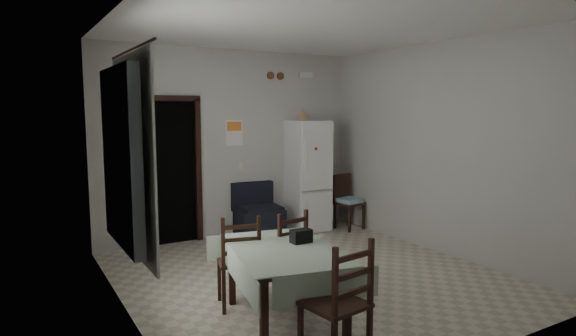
# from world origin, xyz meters

# --- Properties ---
(ground) EXTENTS (4.50, 4.50, 0.00)m
(ground) POSITION_xyz_m (0.00, 0.00, 0.00)
(ground) COLOR #BAB098
(ground) RESTS_ON ground
(ceiling) EXTENTS (4.20, 4.50, 0.02)m
(ceiling) POSITION_xyz_m (0.00, 0.00, 2.90)
(ceiling) COLOR white
(ceiling) RESTS_ON ground
(wall_back) EXTENTS (4.20, 0.02, 2.90)m
(wall_back) POSITION_xyz_m (0.00, 2.25, 1.45)
(wall_back) COLOR beige
(wall_back) RESTS_ON ground
(wall_front) EXTENTS (4.20, 0.02, 2.90)m
(wall_front) POSITION_xyz_m (0.00, -2.25, 1.45)
(wall_front) COLOR beige
(wall_front) RESTS_ON ground
(wall_left) EXTENTS (0.02, 4.50, 2.90)m
(wall_left) POSITION_xyz_m (-2.10, 0.00, 1.45)
(wall_left) COLOR beige
(wall_left) RESTS_ON ground
(wall_right) EXTENTS (0.02, 4.50, 2.90)m
(wall_right) POSITION_xyz_m (2.10, 0.00, 1.45)
(wall_right) COLOR beige
(wall_right) RESTS_ON ground
(doorway) EXTENTS (1.06, 0.52, 2.22)m
(doorway) POSITION_xyz_m (-1.05, 2.45, 1.06)
(doorway) COLOR black
(doorway) RESTS_ON ground
(window_recess) EXTENTS (0.10, 1.20, 1.60)m
(window_recess) POSITION_xyz_m (-2.15, -0.20, 1.55)
(window_recess) COLOR silver
(window_recess) RESTS_ON ground
(curtain) EXTENTS (0.02, 1.45, 1.85)m
(curtain) POSITION_xyz_m (-2.04, -0.20, 1.55)
(curtain) COLOR silver
(curtain) RESTS_ON ground
(curtain_rod) EXTENTS (0.02, 1.60, 0.02)m
(curtain_rod) POSITION_xyz_m (-2.03, -0.20, 2.50)
(curtain_rod) COLOR black
(curtain_rod) RESTS_ON ground
(calendar) EXTENTS (0.28, 0.02, 0.40)m
(calendar) POSITION_xyz_m (0.05, 2.24, 1.62)
(calendar) COLOR white
(calendar) RESTS_ON ground
(calendar_image) EXTENTS (0.24, 0.01, 0.14)m
(calendar_image) POSITION_xyz_m (0.05, 2.23, 1.72)
(calendar_image) COLOR orange
(calendar_image) RESTS_ON ground
(light_switch) EXTENTS (0.08, 0.02, 0.12)m
(light_switch) POSITION_xyz_m (0.15, 2.24, 1.10)
(light_switch) COLOR beige
(light_switch) RESTS_ON ground
(vent_left) EXTENTS (0.12, 0.03, 0.12)m
(vent_left) POSITION_xyz_m (0.70, 2.23, 2.52)
(vent_left) COLOR brown
(vent_left) RESTS_ON ground
(vent_right) EXTENTS (0.12, 0.03, 0.12)m
(vent_right) POSITION_xyz_m (0.88, 2.23, 2.52)
(vent_right) COLOR brown
(vent_right) RESTS_ON ground
(emergency_light) EXTENTS (0.25, 0.07, 0.09)m
(emergency_light) POSITION_xyz_m (1.35, 2.21, 2.55)
(emergency_light) COLOR white
(emergency_light) RESTS_ON ground
(fridge) EXTENTS (0.63, 0.63, 1.81)m
(fridge) POSITION_xyz_m (1.21, 1.93, 0.90)
(fridge) COLOR white
(fridge) RESTS_ON ground
(tan_cone) EXTENTS (0.25, 0.25, 0.19)m
(tan_cone) POSITION_xyz_m (1.14, 1.96, 1.90)
(tan_cone) COLOR tan
(tan_cone) RESTS_ON fridge
(navy_seat) EXTENTS (0.76, 0.74, 0.83)m
(navy_seat) POSITION_xyz_m (0.32, 1.93, 0.41)
(navy_seat) COLOR black
(navy_seat) RESTS_ON ground
(corner_chair) EXTENTS (0.45, 0.45, 0.90)m
(corner_chair) POSITION_xyz_m (1.83, 1.60, 0.45)
(corner_chair) COLOR black
(corner_chair) RESTS_ON ground
(dining_table) EXTENTS (1.17, 1.54, 0.72)m
(dining_table) POSITION_xyz_m (-0.90, -0.96, 0.36)
(dining_table) COLOR #A5BA9F
(dining_table) RESTS_ON ground
(black_bag) EXTENTS (0.20, 0.12, 0.13)m
(black_bag) POSITION_xyz_m (-0.66, -0.87, 0.78)
(black_bag) COLOR black
(black_bag) RESTS_ON dining_table
(dining_chair_far_left) EXTENTS (0.50, 0.50, 0.95)m
(dining_chair_far_left) POSITION_xyz_m (-1.09, -0.36, 0.48)
(dining_chair_far_left) COLOR black
(dining_chair_far_left) RESTS_ON ground
(dining_chair_far_right) EXTENTS (0.46, 0.46, 0.94)m
(dining_chair_far_right) POSITION_xyz_m (-0.59, -0.38, 0.47)
(dining_chair_far_right) COLOR black
(dining_chair_far_right) RESTS_ON ground
(dining_chair_near_head) EXTENTS (0.50, 0.50, 1.02)m
(dining_chair_near_head) POSITION_xyz_m (-0.93, -1.79, 0.51)
(dining_chair_near_head) COLOR black
(dining_chair_near_head) RESTS_ON ground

